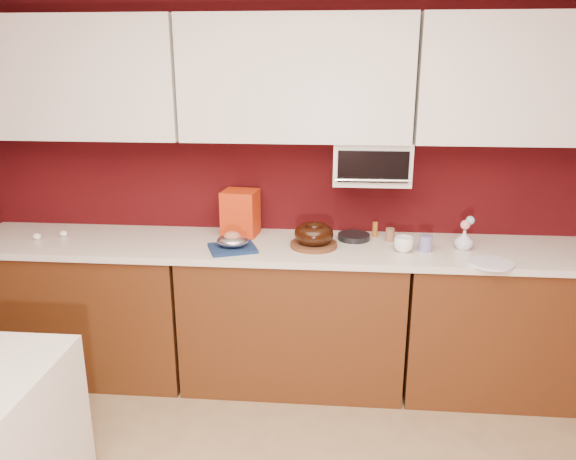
% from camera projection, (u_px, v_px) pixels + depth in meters
% --- Properties ---
extents(wall_back, '(4.00, 0.02, 2.50)m').
position_uv_depth(wall_back, '(297.00, 176.00, 3.53)').
color(wall_back, '#3C080A').
rests_on(wall_back, floor).
extents(base_cabinet_left, '(1.31, 0.58, 0.86)m').
position_uv_depth(base_cabinet_left, '(86.00, 308.00, 3.59)').
color(base_cabinet_left, '#512910').
rests_on(base_cabinet_left, floor).
extents(base_cabinet_center, '(1.31, 0.58, 0.86)m').
position_uv_depth(base_cabinet_center, '(293.00, 316.00, 3.48)').
color(base_cabinet_center, '#512910').
rests_on(base_cabinet_center, floor).
extents(base_cabinet_right, '(1.31, 0.58, 0.86)m').
position_uv_depth(base_cabinet_right, '(514.00, 325.00, 3.37)').
color(base_cabinet_right, '#512910').
rests_on(base_cabinet_right, floor).
extents(countertop, '(4.00, 0.62, 0.04)m').
position_uv_depth(countertop, '(293.00, 248.00, 3.35)').
color(countertop, silver).
rests_on(countertop, base_cabinet_center).
extents(upper_cabinet_left, '(1.31, 0.33, 0.70)m').
position_uv_depth(upper_cabinet_left, '(71.00, 78.00, 3.31)').
color(upper_cabinet_left, white).
rests_on(upper_cabinet_left, wall_back).
extents(upper_cabinet_center, '(1.31, 0.33, 0.70)m').
position_uv_depth(upper_cabinet_center, '(296.00, 79.00, 3.20)').
color(upper_cabinet_center, white).
rests_on(upper_cabinet_center, wall_back).
extents(upper_cabinet_right, '(1.31, 0.33, 0.70)m').
position_uv_depth(upper_cabinet_right, '(537.00, 79.00, 3.09)').
color(upper_cabinet_right, white).
rests_on(upper_cabinet_right, wall_back).
extents(toaster_oven, '(0.45, 0.30, 0.25)m').
position_uv_depth(toaster_oven, '(371.00, 162.00, 3.32)').
color(toaster_oven, white).
rests_on(toaster_oven, upper_cabinet_center).
extents(toaster_oven_door, '(0.40, 0.02, 0.18)m').
position_uv_depth(toaster_oven_door, '(373.00, 167.00, 3.17)').
color(toaster_oven_door, black).
rests_on(toaster_oven_door, toaster_oven).
extents(toaster_oven_handle, '(0.42, 0.02, 0.02)m').
position_uv_depth(toaster_oven_handle, '(373.00, 180.00, 3.18)').
color(toaster_oven_handle, silver).
rests_on(toaster_oven_handle, toaster_oven).
extents(cake_base, '(0.30, 0.30, 0.03)m').
position_uv_depth(cake_base, '(314.00, 245.00, 3.29)').
color(cake_base, brown).
rests_on(cake_base, countertop).
extents(bundt_cake, '(0.29, 0.29, 0.09)m').
position_uv_depth(bundt_cake, '(314.00, 234.00, 3.28)').
color(bundt_cake, black).
rests_on(bundt_cake, cake_base).
extents(navy_towel, '(0.32, 0.30, 0.02)m').
position_uv_depth(navy_towel, '(233.00, 248.00, 3.24)').
color(navy_towel, navy).
rests_on(navy_towel, countertop).
extents(foil_ham_nest, '(0.19, 0.17, 0.07)m').
position_uv_depth(foil_ham_nest, '(232.00, 241.00, 3.23)').
color(foil_ham_nest, silver).
rests_on(foil_ham_nest, navy_towel).
extents(roasted_ham, '(0.12, 0.11, 0.06)m').
position_uv_depth(roasted_ham, '(232.00, 237.00, 3.22)').
color(roasted_ham, '#BA6D55').
rests_on(roasted_ham, foil_ham_nest).
extents(pandoro_box, '(0.23, 0.22, 0.28)m').
position_uv_depth(pandoro_box, '(240.00, 213.00, 3.48)').
color(pandoro_box, '#AA130B').
rests_on(pandoro_box, countertop).
extents(dark_pan, '(0.23, 0.23, 0.03)m').
position_uv_depth(dark_pan, '(354.00, 237.00, 3.43)').
color(dark_pan, black).
rests_on(dark_pan, countertop).
extents(coffee_mug, '(0.13, 0.13, 0.11)m').
position_uv_depth(coffee_mug, '(404.00, 243.00, 3.20)').
color(coffee_mug, white).
rests_on(coffee_mug, countertop).
extents(blue_jar, '(0.08, 0.08, 0.09)m').
position_uv_depth(blue_jar, '(425.00, 243.00, 3.22)').
color(blue_jar, navy).
rests_on(blue_jar, countertop).
extents(flower_vase, '(0.11, 0.11, 0.13)m').
position_uv_depth(flower_vase, '(464.00, 239.00, 3.24)').
color(flower_vase, silver).
rests_on(flower_vase, countertop).
extents(flower_pink, '(0.05, 0.05, 0.05)m').
position_uv_depth(flower_pink, '(465.00, 225.00, 3.21)').
color(flower_pink, pink).
rests_on(flower_pink, flower_vase).
extents(flower_blue, '(0.05, 0.05, 0.05)m').
position_uv_depth(flower_blue, '(470.00, 220.00, 3.22)').
color(flower_blue, '#86BCD6').
rests_on(flower_blue, flower_vase).
extents(china_plate, '(0.24, 0.24, 0.01)m').
position_uv_depth(china_plate, '(491.00, 263.00, 3.02)').
color(china_plate, white).
rests_on(china_plate, countertop).
extents(amber_bottle, '(0.04, 0.04, 0.10)m').
position_uv_depth(amber_bottle, '(375.00, 229.00, 3.47)').
color(amber_bottle, '#92531A').
rests_on(amber_bottle, countertop).
extents(paper_cup, '(0.06, 0.06, 0.08)m').
position_uv_depth(paper_cup, '(390.00, 235.00, 3.39)').
color(paper_cup, brown).
rests_on(paper_cup, countertop).
extents(egg_left, '(0.06, 0.06, 0.04)m').
position_uv_depth(egg_left, '(37.00, 236.00, 3.42)').
color(egg_left, white).
rests_on(egg_left, countertop).
extents(egg_right, '(0.05, 0.04, 0.04)m').
position_uv_depth(egg_right, '(63.00, 234.00, 3.49)').
color(egg_right, white).
rests_on(egg_right, countertop).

